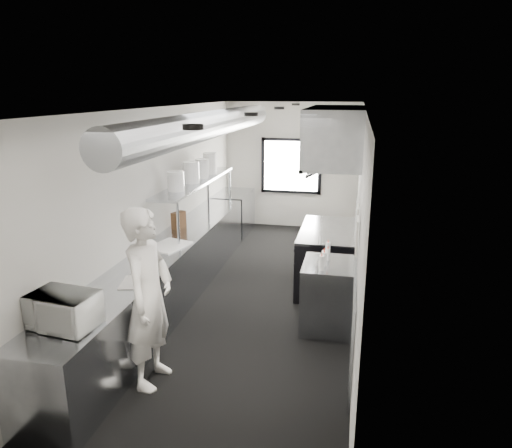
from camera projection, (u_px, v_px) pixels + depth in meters
The scene contains 35 objects.
floor at pixel (253, 297), 7.14m from camera, with size 3.00×8.00×0.01m, color black.
ceiling at pixel (253, 108), 6.37m from camera, with size 3.00×8.00×0.01m, color silver.
wall_back at pixel (291, 166), 10.52m from camera, with size 3.00×0.02×2.80m, color #B8B5AF.
wall_front at pixel (119, 356), 2.99m from camera, with size 3.00×0.02×2.80m, color #B8B5AF.
wall_left at pixel (156, 203), 7.06m from camera, with size 0.02×8.00×2.80m, color #B8B5AF.
wall_right at pixel (359, 213), 6.45m from camera, with size 0.02×8.00×2.80m, color #B8B5AF.
wall_cladding at pixel (354, 264), 6.97m from camera, with size 0.03×5.50×1.10m, color #999EA7.
hvac_duct at pixel (213, 124), 6.96m from camera, with size 0.40×0.40×6.40m, color gray.
service_window at pixel (291, 166), 10.48m from camera, with size 1.36×0.05×1.25m.
exhaust_hood at pixel (335, 136), 6.92m from camera, with size 0.81×2.20×0.88m.
prep_counter at pixel (168, 276), 6.78m from camera, with size 0.70×6.00×0.90m, color #999EA7.
pass_shelf at pixel (197, 183), 7.90m from camera, with size 0.45×3.00×0.68m.
range at pixel (326, 258), 7.46m from camera, with size 0.88×1.60×0.94m.
bottle_station at pixel (327, 295), 6.13m from camera, with size 0.65×0.80×0.90m, color #999EA7.
far_work_table at pixel (233, 213), 10.26m from camera, with size 0.70×1.20×0.90m, color #999EA7.
notice_sheet_a at pixel (357, 223), 5.28m from camera, with size 0.02×0.28×0.38m, color silver.
notice_sheet_b at pixel (357, 236), 4.96m from camera, with size 0.02×0.28×0.38m, color silver.
line_cook at pixel (149, 298), 4.84m from camera, with size 0.70×0.46×1.93m, color silver.
microwave at pixel (64, 310), 4.35m from camera, with size 0.56×0.42×0.33m, color white.
deli_tub_a at pixel (85, 297), 4.88m from camera, with size 0.15×0.15×0.11m, color #A6B0A2.
deli_tub_b at pixel (76, 300), 4.83m from camera, with size 0.14×0.14×0.10m, color #A6B0A2.
newspaper at pixel (136, 282), 5.40m from camera, with size 0.33×0.41×0.01m, color silver.
small_plate at pixel (137, 273), 5.66m from camera, with size 0.17×0.17×0.01m, color white.
pastry at pixel (137, 269), 5.65m from camera, with size 0.09×0.09×0.09m, color tan.
cutting_board at pixel (169, 246), 6.65m from camera, with size 0.44×0.59×0.02m, color silver.
knife_block at pixel (179, 220), 7.50m from camera, with size 0.11×0.25×0.27m, color #4D311B.
plate_stack_a at pixel (176, 181), 7.04m from camera, with size 0.25×0.25×0.29m, color white.
plate_stack_b at pixel (191, 172), 7.65m from camera, with size 0.27×0.27×0.35m, color white.
plate_stack_c at pixel (202, 169), 8.08m from camera, with size 0.23×0.23×0.33m, color white.
plate_stack_d at pixel (210, 163), 8.50m from camera, with size 0.25×0.25×0.38m, color white.
squeeze_bottle_a at pixel (322, 263), 5.75m from camera, with size 0.06×0.06×0.19m, color silver.
squeeze_bottle_b at pixel (324, 259), 5.89m from camera, with size 0.06×0.06×0.18m, color silver.
squeeze_bottle_c at pixel (324, 257), 5.99m from camera, with size 0.06×0.06×0.17m, color silver.
squeeze_bottle_d at pixel (328, 254), 6.10m from camera, with size 0.05×0.05×0.16m, color silver.
squeeze_bottle_e at pixel (328, 249), 6.23m from camera, with size 0.06×0.06×0.19m, color silver.
Camera 1 is at (1.41, -6.40, 3.04)m, focal length 32.88 mm.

